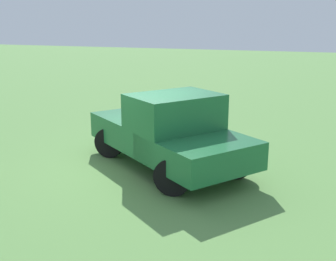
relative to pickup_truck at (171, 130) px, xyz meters
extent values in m
plane|color=#5B8C47|center=(0.56, 0.20, -0.93)|extent=(80.00, 80.00, 0.00)
cylinder|color=black|center=(1.75, -0.25, -0.55)|extent=(0.77, 0.22, 0.77)
cylinder|color=black|center=(0.75, -1.60, -0.55)|extent=(0.77, 0.22, 0.77)
cylinder|color=black|center=(-0.57, 1.46, -0.55)|extent=(0.77, 0.22, 0.77)
cylinder|color=black|center=(-1.56, 0.11, -0.55)|extent=(0.77, 0.22, 0.77)
cube|color=#1E6638|center=(1.18, -0.87, -0.21)|extent=(2.62, 2.66, 0.64)
cube|color=#1E6638|center=(-0.12, 0.09, 0.17)|extent=(2.33, 2.45, 1.40)
cube|color=slate|center=(-0.12, 0.09, 0.61)|extent=(2.07, 2.19, 0.48)
cube|color=#1E6638|center=(-0.85, 0.63, -0.23)|extent=(2.91, 2.87, 0.60)
cube|color=silver|center=(1.86, -1.37, -0.47)|extent=(1.22, 1.60, 0.16)
camera|label=1|loc=(-3.14, 8.80, 2.50)|focal=44.36mm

